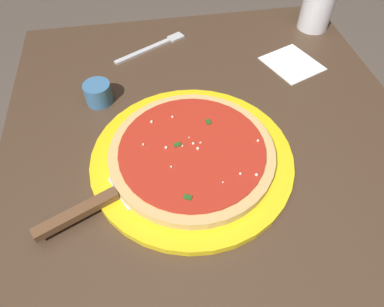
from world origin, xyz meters
TOP-DOWN VIEW (x-y plane):
  - ground_plane at (0.00, 0.00)m, footprint 5.00×5.00m
  - restaurant_table at (0.00, 0.00)m, footprint 0.86×0.76m
  - serving_plate at (-0.04, 0.05)m, footprint 0.34×0.34m
  - pizza at (-0.04, 0.05)m, footprint 0.28×0.28m
  - pizza_server at (-0.11, 0.20)m, footprint 0.13×0.22m
  - cup_tall_drink at (0.33, -0.32)m, footprint 0.07×0.07m
  - cup_small_sauce at (0.14, 0.20)m, footprint 0.05×0.05m
  - napkin_folded_right at (0.19, -0.22)m, footprint 0.14×0.14m
  - fork at (0.31, 0.08)m, footprint 0.10×0.17m

SIDE VIEW (x-z plane):
  - ground_plane at x=0.00m, z-range 0.00..0.00m
  - restaurant_table at x=0.00m, z-range 0.22..0.99m
  - napkin_folded_right at x=0.19m, z-range 0.77..0.78m
  - fork at x=0.31m, z-range 0.77..0.78m
  - serving_plate at x=-0.04m, z-range 0.77..0.79m
  - pizza_server at x=-0.11m, z-range 0.79..0.80m
  - cup_small_sauce at x=0.14m, z-range 0.77..0.82m
  - pizza at x=-0.04m, z-range 0.79..0.81m
  - cup_tall_drink at x=0.33m, z-range 0.77..0.89m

